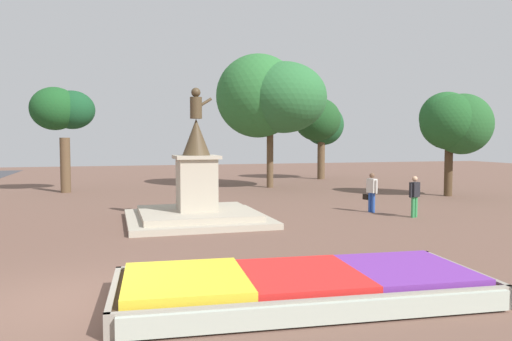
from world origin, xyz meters
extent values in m
plane|color=brown|center=(0.00, 0.00, 0.00)|extent=(94.56, 94.56, 0.00)
cube|color=#38281C|center=(4.00, -0.83, 0.18)|extent=(6.60, 2.98, 0.36)
cube|color=gray|center=(3.90, -2.13, 0.20)|extent=(6.62, 0.60, 0.40)
cube|color=gray|center=(4.09, 0.47, 0.20)|extent=(6.62, 0.60, 0.40)
cube|color=gray|center=(0.74, -0.59, 0.20)|extent=(0.30, 2.71, 0.40)
cube|color=gray|center=(7.25, -1.08, 0.20)|extent=(0.30, 2.71, 0.40)
cube|color=yellow|center=(1.93, -0.68, 0.44)|extent=(2.24, 2.46, 0.15)
cube|color=red|center=(4.00, -0.83, 0.42)|extent=(2.24, 2.46, 0.11)
cube|color=#72339E|center=(6.07, -0.99, 0.42)|extent=(2.24, 2.46, 0.11)
cube|color=#B2BCAD|center=(3.90, -2.18, 0.20)|extent=(6.30, 0.67, 0.33)
cube|color=#B1A792|center=(3.57, 8.07, 0.10)|extent=(4.77, 4.77, 0.20)
cube|color=#B0A691|center=(3.57, 8.07, 0.30)|extent=(3.87, 3.87, 0.20)
cube|color=#B2A893|center=(3.57, 8.07, 1.30)|extent=(1.29, 1.29, 1.80)
cube|color=#B2A893|center=(3.57, 8.07, 2.25)|extent=(1.52, 1.52, 0.12)
cone|color=#473823|center=(3.57, 8.07, 2.95)|extent=(0.97, 0.97, 1.27)
cylinder|color=#473823|center=(3.57, 8.07, 3.95)|extent=(0.41, 0.41, 0.74)
sphere|color=#473823|center=(3.57, 8.07, 4.49)|extent=(0.32, 0.32, 0.32)
cylinder|color=#473823|center=(3.83, 8.10, 4.10)|extent=(0.65, 0.19, 0.45)
cylinder|color=#264CA5|center=(10.57, 8.24, 0.39)|extent=(0.13, 0.13, 0.78)
cylinder|color=#264CA5|center=(10.52, 8.42, 0.39)|extent=(0.13, 0.13, 0.78)
cube|color=beige|center=(10.54, 8.33, 1.05)|extent=(0.32, 0.43, 0.55)
cylinder|color=beige|center=(10.61, 8.10, 1.02)|extent=(0.09, 0.09, 0.52)
cylinder|color=beige|center=(10.48, 8.56, 1.02)|extent=(0.09, 0.09, 0.52)
sphere|color=brown|center=(10.54, 8.33, 1.46)|extent=(0.20, 0.20, 0.20)
cube|color=black|center=(10.46, 8.62, 0.58)|extent=(0.19, 0.30, 0.22)
cylinder|color=#338C4C|center=(11.49, 6.78, 0.38)|extent=(0.13, 0.13, 0.76)
cylinder|color=#338C4C|center=(11.33, 6.70, 0.38)|extent=(0.13, 0.13, 0.76)
cube|color=black|center=(11.41, 6.74, 1.03)|extent=(0.44, 0.35, 0.54)
cylinder|color=black|center=(11.63, 6.84, 1.00)|extent=(0.09, 0.09, 0.51)
cylinder|color=black|center=(11.19, 6.64, 1.00)|extent=(0.09, 0.09, 0.51)
sphere|color=tan|center=(11.41, 6.74, 1.43)|extent=(0.20, 0.20, 0.20)
cylinder|color=brown|center=(9.82, 19.19, 1.57)|extent=(0.40, 0.40, 3.15)
ellipsoid|color=#2C6A36|center=(10.38, 18.40, 5.30)|extent=(4.98, 5.34, 4.12)
ellipsoid|color=#2B6C31|center=(9.66, 19.80, 5.36)|extent=(4.80, 4.13, 3.93)
ellipsoid|color=#2D6E33|center=(9.09, 19.23, 5.43)|extent=(4.93, 5.22, 4.89)
cylinder|color=brown|center=(-1.67, 19.57, 1.48)|extent=(0.53, 0.53, 2.97)
ellipsoid|color=#1B4F22|center=(-2.17, 19.86, 4.53)|extent=(2.58, 2.42, 2.32)
ellipsoid|color=#174926|center=(-1.30, 20.07, 4.49)|extent=(2.45, 2.20, 2.11)
cylinder|color=#4C3823|center=(17.14, 12.37, 1.38)|extent=(0.41, 0.41, 2.75)
ellipsoid|color=#225C29|center=(16.83, 12.22, 3.96)|extent=(2.66, 2.57, 2.56)
ellipsoid|color=#245928|center=(17.45, 11.82, 3.63)|extent=(3.01, 2.88, 3.00)
ellipsoid|color=#215826|center=(16.93, 11.97, 3.74)|extent=(3.03, 2.97, 2.79)
cylinder|color=brown|center=(15.34, 24.24, 1.50)|extent=(0.53, 0.53, 2.99)
ellipsoid|color=#1B4D27|center=(15.65, 24.62, 3.96)|extent=(3.02, 2.84, 2.99)
ellipsoid|color=#1D4920|center=(14.91, 23.99, 4.31)|extent=(3.35, 3.12, 3.09)
ellipsoid|color=#184F24|center=(15.17, 23.91, 4.46)|extent=(2.55, 2.70, 2.17)
camera|label=1|loc=(0.75, -9.12, 2.86)|focal=35.00mm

